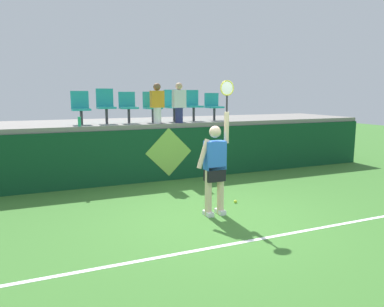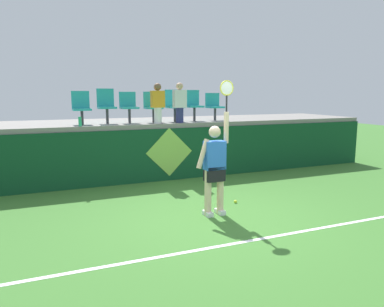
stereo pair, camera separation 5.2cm
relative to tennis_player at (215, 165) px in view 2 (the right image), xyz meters
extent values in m
plane|color=#3D752D|center=(-0.07, -0.14, -0.95)|extent=(40.00, 40.00, 0.00)
cube|color=#0F4223|center=(-0.07, 3.08, -0.27)|extent=(13.52, 0.20, 1.37)
cube|color=gray|center=(-0.07, 4.38, 0.48)|extent=(13.52, 2.72, 0.12)
cube|color=white|center=(-0.07, -1.36, -0.95)|extent=(12.17, 0.08, 0.01)
cube|color=white|center=(-0.14, 0.00, -0.91)|extent=(0.13, 0.26, 0.08)
cube|color=white|center=(0.12, 0.00, -0.91)|extent=(0.13, 0.26, 0.08)
cylinder|color=beige|center=(-0.14, 0.00, -0.51)|extent=(0.13, 0.13, 0.87)
cylinder|color=beige|center=(0.12, 0.00, -0.51)|extent=(0.13, 0.13, 0.87)
cube|color=black|center=(-0.01, 0.00, -0.16)|extent=(0.37, 0.23, 0.28)
cube|color=blue|center=(-0.01, 0.00, 0.19)|extent=(0.39, 0.23, 0.53)
sphere|color=beige|center=(-0.01, 0.00, 0.62)|extent=(0.22, 0.22, 0.22)
cylinder|color=beige|center=(-0.25, -0.01, 0.23)|extent=(0.26, 0.10, 0.55)
cylinder|color=beige|center=(0.23, 0.01, 0.69)|extent=(0.09, 0.09, 0.58)
cylinder|color=black|center=(0.23, 0.01, 1.13)|extent=(0.03, 0.03, 0.30)
torus|color=gold|center=(0.23, 0.01, 1.41)|extent=(0.28, 0.03, 0.28)
ellipsoid|color=silver|center=(0.23, 0.01, 1.41)|extent=(0.24, 0.02, 0.24)
sphere|color=#D1E533|center=(0.74, 0.49, -0.92)|extent=(0.07, 0.07, 0.07)
cylinder|color=#26B272|center=(-2.03, 3.13, 0.65)|extent=(0.08, 0.08, 0.23)
cylinder|color=#38383D|center=(-1.92, 3.63, 0.71)|extent=(0.07, 0.07, 0.35)
cube|color=teal|center=(-1.92, 3.63, 0.92)|extent=(0.44, 0.42, 0.05)
cube|color=teal|center=(-1.92, 3.82, 1.16)|extent=(0.44, 0.04, 0.44)
cylinder|color=#38383D|center=(-1.29, 3.63, 0.73)|extent=(0.07, 0.07, 0.39)
cube|color=teal|center=(-1.29, 3.63, 0.95)|extent=(0.44, 0.42, 0.05)
cube|color=teal|center=(-1.29, 3.82, 1.21)|extent=(0.44, 0.04, 0.46)
cylinder|color=#38383D|center=(-0.71, 3.63, 0.73)|extent=(0.07, 0.07, 0.38)
cube|color=teal|center=(-0.71, 3.63, 0.94)|extent=(0.44, 0.42, 0.05)
cube|color=teal|center=(-0.71, 3.82, 1.16)|extent=(0.44, 0.04, 0.39)
cylinder|color=#38383D|center=(-0.05, 3.63, 0.72)|extent=(0.07, 0.07, 0.36)
cube|color=teal|center=(-0.05, 3.63, 0.93)|extent=(0.44, 0.42, 0.05)
cube|color=teal|center=(-0.05, 3.82, 1.16)|extent=(0.44, 0.04, 0.41)
cylinder|color=#38383D|center=(0.57, 3.63, 0.73)|extent=(0.07, 0.07, 0.38)
cube|color=teal|center=(0.57, 3.63, 0.94)|extent=(0.44, 0.42, 0.05)
cube|color=teal|center=(0.57, 3.82, 1.19)|extent=(0.44, 0.04, 0.45)
cylinder|color=#38383D|center=(1.16, 3.63, 0.73)|extent=(0.07, 0.07, 0.39)
cube|color=teal|center=(1.16, 3.63, 0.95)|extent=(0.44, 0.42, 0.05)
cube|color=teal|center=(1.16, 3.82, 1.19)|extent=(0.44, 0.04, 0.44)
cylinder|color=#38383D|center=(1.81, 3.63, 0.72)|extent=(0.07, 0.07, 0.36)
cube|color=teal|center=(1.81, 3.63, 0.92)|extent=(0.44, 0.42, 0.05)
cube|color=teal|center=(1.81, 3.82, 1.14)|extent=(0.44, 0.04, 0.38)
cylinder|color=navy|center=(0.57, 3.26, 0.74)|extent=(0.20, 0.20, 0.40)
cube|color=white|center=(0.57, 3.26, 1.17)|extent=(0.34, 0.20, 0.47)
sphere|color=#DBAD84|center=(0.57, 3.26, 1.50)|extent=(0.19, 0.19, 0.19)
cylinder|color=white|center=(-0.05, 3.24, 0.74)|extent=(0.20, 0.20, 0.42)
cube|color=orange|center=(-0.05, 3.24, 1.17)|extent=(0.34, 0.20, 0.43)
sphere|color=brown|center=(-0.05, 3.24, 1.48)|extent=(0.19, 0.19, 0.19)
cube|color=#0F4223|center=(0.16, 2.97, -0.95)|extent=(0.90, 0.01, 0.00)
plane|color=#8CC64C|center=(0.16, 2.97, -0.20)|extent=(1.27, 0.00, 1.27)
camera|label=1|loc=(-3.07, -6.01, 1.32)|focal=34.65mm
camera|label=2|loc=(-3.02, -6.03, 1.32)|focal=34.65mm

